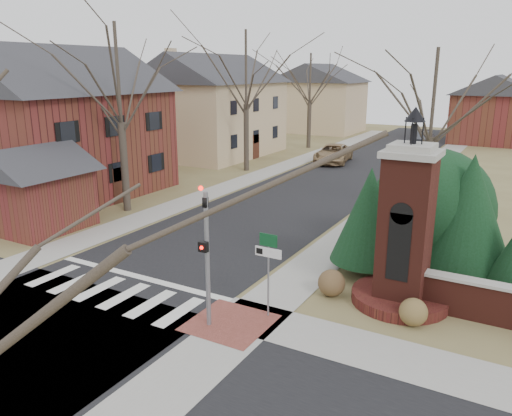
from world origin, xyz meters
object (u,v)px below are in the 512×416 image
Objects in this scene: pickup_truck at (333,153)px; distant_car at (422,139)px; traffic_signal_pole at (206,246)px; sign_post at (268,259)px; brick_gate_monument at (405,242)px.

distant_car is at bearing 60.27° from pickup_truck.
traffic_signal_pole reaches higher than sign_post.
pickup_truck is 13.22m from distant_car.
traffic_signal_pole reaches higher than pickup_truck.
traffic_signal_pole is 0.92× the size of distant_car.
traffic_signal_pole is 0.69× the size of brick_gate_monument.
traffic_signal_pole is 28.78m from pickup_truck.
traffic_signal_pole is at bearing -85.47° from pickup_truck.
sign_post is 0.56× the size of distant_car.
sign_post is 39.02m from distant_car.
brick_gate_monument reaches higher than sign_post.
distant_car is (-2.01, 40.28, -1.78)m from traffic_signal_pole.
sign_post is at bearing 47.57° from traffic_signal_pole.
brick_gate_monument is at bearing 95.88° from distant_car.
distant_car is at bearing 100.60° from brick_gate_monument.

